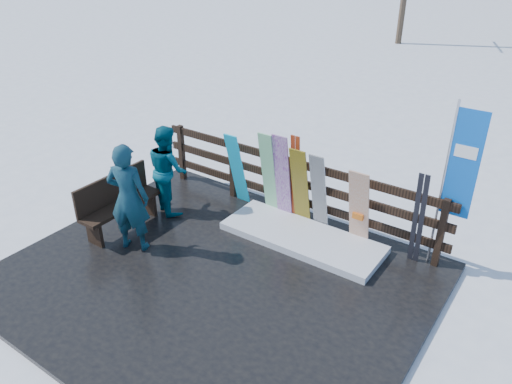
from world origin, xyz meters
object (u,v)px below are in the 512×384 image
Objects in this scene: snowboard_2 at (300,188)px; snowboard_1 at (269,175)px; snowboard_5 at (359,209)px; person_back at (168,169)px; snowboard_0 at (237,169)px; snowboard_3 at (282,178)px; rental_flag at (458,170)px; person_front at (128,198)px; bench at (118,201)px; snowboard_4 at (319,194)px.

snowboard_1 is at bearing -180.00° from snowboard_2.
person_back is at bearing -165.52° from snowboard_5.
snowboard_2 reaches higher than snowboard_0.
snowboard_0 is at bearing 180.00° from snowboard_3.
rental_flag is 4.87m from person_front.
bench is 2.61m from snowboard_1.
snowboard_5 is at bearing 0.00° from snowboard_3.
snowboard_1 is 1.08× the size of snowboard_2.
snowboard_5 is at bearing 0.00° from snowboard_0.
snowboard_0 is at bearing 180.00° from snowboard_4.
bench is at bearing -139.69° from snowboard_3.
person_back is (-1.59, -0.85, 0.00)m from snowboard_1.
snowboard_0 is 1.33m from snowboard_2.
snowboard_4 is at bearing -159.54° from person_front.
snowboard_3 is at bearing 180.00° from snowboard_2.
snowboard_0 is 2.40m from snowboard_5.
snowboard_4 reaches higher than snowboard_5.
snowboard_3 is at bearing 0.00° from snowboard_0.
snowboard_2 is 2.80m from person_front.
person_back reaches higher than snowboard_1.
snowboard_1 is at bearing -126.35° from person_back.
person_front is at bearing -120.15° from snowboard_1.
snowboard_1 reaches higher than snowboard_2.
snowboard_4 is 3.05m from person_front.
person_front is 1.30m from person_back.
rental_flag is (2.99, 0.27, 0.80)m from snowboard_1.
snowboard_0 reaches higher than bench.
snowboard_3 is at bearing 0.00° from snowboard_1.
snowboard_1 is 0.64m from snowboard_2.
snowboard_1 reaches higher than snowboard_5.
snowboard_2 is 0.92× the size of snowboard_3.
snowboard_4 is 0.84× the size of person_front.
snowboard_1 is 0.99m from snowboard_4.
snowboard_1 is at bearing 44.31° from bench.
person_back is (-0.37, 1.24, -0.09)m from person_front.
rental_flag reaches higher than snowboard_4.
snowboard_1 reaches higher than bench.
snowboard_1 is at bearing -180.00° from snowboard_4.
snowboard_3 is at bearing -130.04° from person_back.
snowboard_1 is at bearing -180.00° from snowboard_5.
snowboard_0 is at bearing 180.00° from snowboard_2.
snowboard_3 reaches higher than bench.
snowboard_4 is 0.72m from snowboard_5.
person_back is at bearing 74.44° from bench.
snowboard_5 is 0.87× the size of person_back.
person_back is at bearing -159.09° from snowboard_2.
bench is at bearing 99.92° from person_back.
rental_flag is (4.84, 2.08, 1.09)m from bench.
bench is 5.38m from rental_flag.
snowboard_4 reaches higher than snowboard_0.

